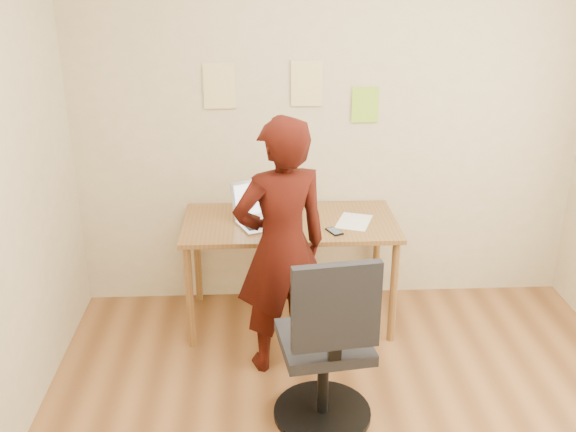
{
  "coord_description": "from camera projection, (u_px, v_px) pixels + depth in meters",
  "views": [
    {
      "loc": [
        -0.5,
        -2.5,
        2.35
      ],
      "look_at": [
        -0.33,
        0.95,
        0.95
      ],
      "focal_mm": 40.0,
      "sensor_mm": 36.0,
      "label": 1
    }
  ],
  "objects": [
    {
      "name": "room",
      "position": [
        376.0,
        211.0,
        2.72
      ],
      "size": [
        3.58,
        3.58,
        2.78
      ],
      "color": "brown",
      "rests_on": "ground"
    },
    {
      "name": "office_chair",
      "position": [
        327.0,
        354.0,
        3.32
      ],
      "size": [
        0.54,
        0.54,
        1.03
      ],
      "rotation": [
        0.0,
        0.0,
        0.14
      ],
      "color": "black",
      "rests_on": "ground"
    },
    {
      "name": "person",
      "position": [
        281.0,
        248.0,
        3.72
      ],
      "size": [
        0.66,
        0.54,
        1.57
      ],
      "primitive_type": "imported",
      "rotation": [
        0.0,
        0.0,
        3.46
      ],
      "color": "black",
      "rests_on": "ground"
    },
    {
      "name": "wall_note_left",
      "position": [
        219.0,
        86.0,
        4.21
      ],
      "size": [
        0.21,
        0.0,
        0.3
      ],
      "primitive_type": "cube",
      "color": "#EED68E",
      "rests_on": "room"
    },
    {
      "name": "laptop",
      "position": [
        264.0,
        214.0,
        4.18
      ],
      "size": [
        0.45,
        0.43,
        0.26
      ],
      "rotation": [
        0.0,
        0.0,
        0.4
      ],
      "color": "#ABABB2",
      "rests_on": "desk"
    },
    {
      "name": "wall_note_mid",
      "position": [
        307.0,
        83.0,
        4.24
      ],
      "size": [
        0.21,
        0.0,
        0.3
      ],
      "primitive_type": "cube",
      "color": "#EED68E",
      "rests_on": "room"
    },
    {
      "name": "phone",
      "position": [
        334.0,
        231.0,
        4.04
      ],
      "size": [
        0.11,
        0.14,
        0.01
      ],
      "rotation": [
        0.0,
        0.0,
        0.43
      ],
      "color": "black",
      "rests_on": "desk"
    },
    {
      "name": "paper_sheet",
      "position": [
        354.0,
        221.0,
        4.2
      ],
      "size": [
        0.29,
        0.34,
        0.0
      ],
      "primitive_type": "cube",
      "rotation": [
        0.0,
        0.0,
        -0.35
      ],
      "color": "white",
      "rests_on": "desk"
    },
    {
      "name": "desk",
      "position": [
        290.0,
        233.0,
        4.24
      ],
      "size": [
        1.4,
        0.7,
        0.74
      ],
      "color": "brown",
      "rests_on": "ground"
    },
    {
      "name": "wall_note_right",
      "position": [
        365.0,
        105.0,
        4.31
      ],
      "size": [
        0.18,
        0.0,
        0.24
      ],
      "primitive_type": "cube",
      "color": "#9DDA31",
      "rests_on": "room"
    }
  ]
}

